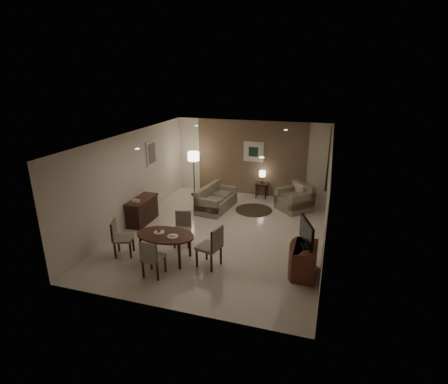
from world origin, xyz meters
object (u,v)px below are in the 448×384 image
(chair_near, at_px, (154,257))
(chair_far, at_px, (182,230))
(side_table, at_px, (262,190))
(tv_cabinet, at_px, (305,261))
(floor_lamp, at_px, (194,174))
(sofa, at_px, (216,198))
(dining_table, at_px, (166,247))
(chair_left, at_px, (123,238))
(console_desk, at_px, (142,211))
(chair_right, at_px, (209,246))
(armchair, at_px, (294,197))

(chair_near, relative_size, chair_far, 1.01)
(chair_far, relative_size, side_table, 1.64)
(tv_cabinet, relative_size, floor_lamp, 0.56)
(tv_cabinet, height_order, sofa, sofa)
(chair_far, height_order, floor_lamp, floor_lamp)
(dining_table, xyz_separation_m, floor_lamp, (-1.09, 4.58, 0.47))
(chair_near, relative_size, side_table, 1.64)
(chair_left, bearing_deg, chair_near, -138.29)
(console_desk, height_order, chair_right, chair_right)
(console_desk, bearing_deg, chair_near, -55.80)
(chair_right, relative_size, side_table, 1.86)
(console_desk, xyz_separation_m, side_table, (2.99, 3.21, -0.11))
(chair_far, bearing_deg, chair_left, -155.76)
(tv_cabinet, xyz_separation_m, side_table, (-1.90, 4.71, -0.08))
(chair_near, height_order, sofa, chair_near)
(floor_lamp, bearing_deg, sofa, -42.49)
(floor_lamp, bearing_deg, chair_far, -72.82)
(chair_near, xyz_separation_m, chair_left, (-1.13, 0.60, 0.01))
(tv_cabinet, xyz_separation_m, floor_lamp, (-4.33, 4.28, 0.45))
(dining_table, height_order, side_table, dining_table)
(tv_cabinet, relative_size, sofa, 0.56)
(sofa, bearing_deg, chair_far, -173.32)
(floor_lamp, bearing_deg, chair_near, -77.83)
(tv_cabinet, bearing_deg, sofa, 134.54)
(floor_lamp, bearing_deg, chair_left, -89.96)
(chair_near, height_order, chair_far, chair_near)
(dining_table, relative_size, armchair, 1.45)
(console_desk, bearing_deg, side_table, 47.12)
(armchair, distance_m, floor_lamp, 3.71)
(sofa, bearing_deg, floor_lamp, 55.22)
(chair_right, bearing_deg, chair_left, -71.98)
(armchair, bearing_deg, dining_table, -75.59)
(console_desk, distance_m, chair_left, 1.98)
(console_desk, height_order, side_table, console_desk)
(console_desk, height_order, sofa, sofa)
(dining_table, relative_size, side_table, 2.63)
(floor_lamp, bearing_deg, dining_table, -76.63)
(sofa, distance_m, side_table, 1.97)
(chair_far, bearing_deg, armchair, 39.81)
(side_table, distance_m, floor_lamp, 2.52)
(sofa, bearing_deg, tv_cabinet, -127.75)
(floor_lamp, bearing_deg, side_table, 10.20)
(tv_cabinet, distance_m, chair_right, 2.18)
(tv_cabinet, relative_size, chair_far, 1.02)
(tv_cabinet, distance_m, chair_near, 3.35)
(chair_near, distance_m, armchair, 5.46)
(chair_left, height_order, floor_lamp, floor_lamp)
(armchair, height_order, floor_lamp, floor_lamp)
(console_desk, distance_m, sofa, 2.43)
(tv_cabinet, bearing_deg, floor_lamp, 135.35)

